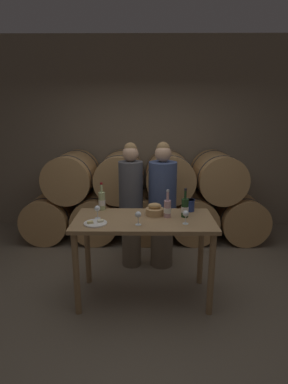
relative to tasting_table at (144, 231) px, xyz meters
name	(u,v)px	position (x,y,z in m)	size (l,w,h in m)	color
ground_plane	(144,296)	(0.00, 0.00, -0.78)	(10.00, 10.00, 0.00)	#726654
stone_wall_back	(145,136)	(0.00, 2.32, 0.82)	(10.00, 0.12, 3.20)	#7F705B
barrel_stack	(145,198)	(0.00, 1.72, -0.12)	(3.80, 0.97, 1.39)	tan
tasting_table	(144,231)	(0.00, 0.00, 0.00)	(1.45, 0.70, 0.92)	#99754C
person_left	(131,204)	(-0.17, 0.74, 0.07)	(0.31, 0.31, 1.63)	#756651
person_right	(162,205)	(0.23, 0.74, 0.05)	(0.36, 0.36, 1.64)	#756651
wine_bottle_red	(185,208)	(0.43, 0.06, 0.24)	(0.08, 0.08, 0.31)	#193819
wine_bottle_white	(102,201)	(-0.48, 0.30, 0.25)	(0.08, 0.08, 0.32)	#ADBC7F
wine_bottle_rose	(167,208)	(0.25, 0.05, 0.24)	(0.08, 0.08, 0.30)	#BC8E93
blue_crock	(190,205)	(0.51, 0.26, 0.21)	(0.12, 0.12, 0.13)	navy
bread_basket	(155,210)	(0.11, 0.12, 0.19)	(0.19, 0.19, 0.13)	tan
cheese_plate	(95,223)	(-0.48, -0.16, 0.15)	(0.23, 0.23, 0.04)	white
wine_glass_far_left	(97,209)	(-0.48, 0.01, 0.24)	(0.06, 0.06, 0.14)	white
wine_glass_left	(138,215)	(-0.05, -0.18, 0.24)	(0.06, 0.06, 0.14)	white
wine_glass_center	(186,214)	(0.41, -0.14, 0.24)	(0.06, 0.06, 0.14)	white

